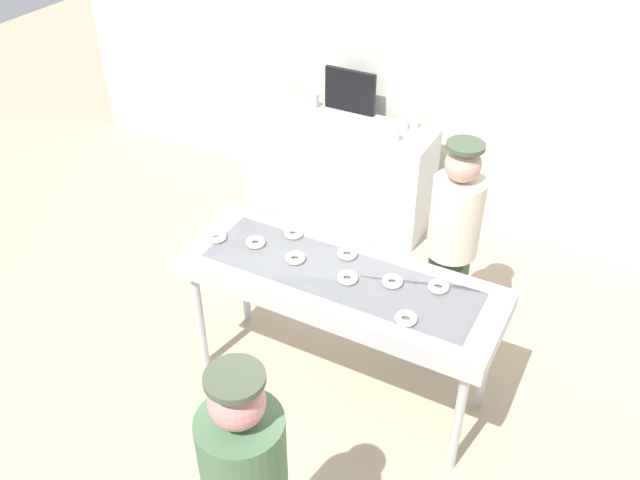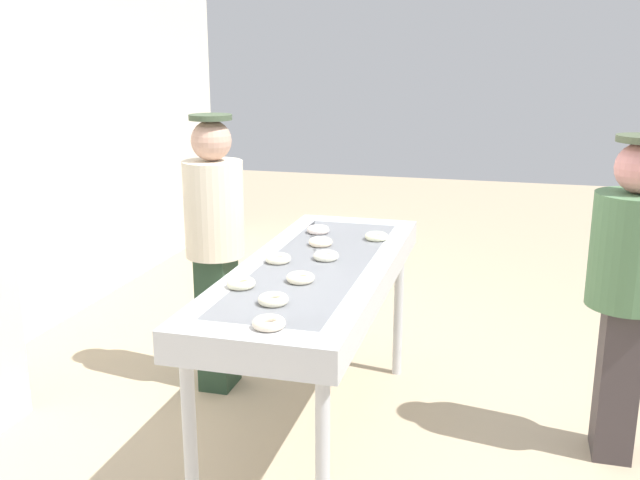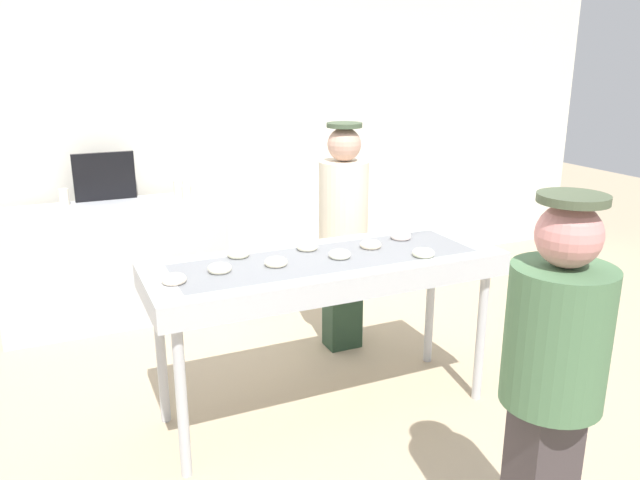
# 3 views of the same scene
# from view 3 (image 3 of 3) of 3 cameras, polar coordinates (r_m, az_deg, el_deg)

# --- Properties ---
(ground_plane) EXTENTS (16.00, 16.00, 0.00)m
(ground_plane) POSITION_cam_3_polar(r_m,az_deg,el_deg) (3.88, 0.55, -15.15)
(ground_plane) COLOR tan
(back_wall) EXTENTS (8.00, 0.12, 3.28)m
(back_wall) POSITION_cam_3_polar(r_m,az_deg,el_deg) (5.51, -9.81, 12.21)
(back_wall) COLOR silver
(back_wall) RESTS_ON ground
(fryer_conveyor) EXTENTS (2.00, 0.70, 0.96)m
(fryer_conveyor) POSITION_cam_3_polar(r_m,az_deg,el_deg) (3.50, 0.59, -2.86)
(fryer_conveyor) COLOR #B7BABF
(fryer_conveyor) RESTS_ON ground
(sugar_donut_0) EXTENTS (0.17, 0.17, 0.04)m
(sugar_donut_0) POSITION_cam_3_polar(r_m,az_deg,el_deg) (3.47, 1.82, -1.34)
(sugar_donut_0) COLOR white
(sugar_donut_0) RESTS_ON fryer_conveyor
(sugar_donut_1) EXTENTS (0.16, 0.16, 0.04)m
(sugar_donut_1) POSITION_cam_3_polar(r_m,az_deg,el_deg) (3.66, 4.66, -0.43)
(sugar_donut_1) COLOR #FDE6C2
(sugar_donut_1) RESTS_ON fryer_conveyor
(sugar_donut_2) EXTENTS (0.18, 0.18, 0.04)m
(sugar_donut_2) POSITION_cam_3_polar(r_m,az_deg,el_deg) (3.29, -9.17, -2.58)
(sugar_donut_2) COLOR #F3ECCA
(sugar_donut_2) RESTS_ON fryer_conveyor
(sugar_donut_3) EXTENTS (0.17, 0.17, 0.04)m
(sugar_donut_3) POSITION_cam_3_polar(r_m,az_deg,el_deg) (3.51, -7.49, -1.24)
(sugar_donut_3) COLOR #F0EBC3
(sugar_donut_3) RESTS_ON fryer_conveyor
(sugar_donut_4) EXTENTS (0.17, 0.17, 0.04)m
(sugar_donut_4) POSITION_cam_3_polar(r_m,az_deg,el_deg) (3.85, 7.41, 0.36)
(sugar_donut_4) COLOR white
(sugar_donut_4) RESTS_ON fryer_conveyor
(sugar_donut_5) EXTENTS (0.18, 0.18, 0.04)m
(sugar_donut_5) POSITION_cam_3_polar(r_m,az_deg,el_deg) (3.61, -1.17, -0.60)
(sugar_donut_5) COLOR #F4EAC8
(sugar_donut_5) RESTS_ON fryer_conveyor
(sugar_donut_6) EXTENTS (0.17, 0.17, 0.04)m
(sugar_donut_6) POSITION_cam_3_polar(r_m,az_deg,el_deg) (3.17, -13.22, -3.52)
(sugar_donut_6) COLOR #F5E1C4
(sugar_donut_6) RESTS_ON fryer_conveyor
(sugar_donut_7) EXTENTS (0.16, 0.16, 0.04)m
(sugar_donut_7) POSITION_cam_3_polar(r_m,az_deg,el_deg) (3.35, -4.05, -2.03)
(sugar_donut_7) COLOR #FDF0CA
(sugar_donut_7) RESTS_ON fryer_conveyor
(sugar_donut_8) EXTENTS (0.18, 0.18, 0.04)m
(sugar_donut_8) POSITION_cam_3_polar(r_m,az_deg,el_deg) (3.54, 9.43, -1.18)
(sugar_donut_8) COLOR #EDEFC3
(sugar_donut_8) RESTS_ON fryer_conveyor
(worker_baker) EXTENTS (0.34, 0.34, 1.61)m
(worker_baker) POSITION_cam_3_polar(r_m,az_deg,el_deg) (4.31, 2.15, 1.42)
(worker_baker) COLOR #243C29
(worker_baker) RESTS_ON ground
(customer_waiting) EXTENTS (0.38, 0.38, 1.58)m
(customer_waiting) POSITION_cam_3_polar(r_m,az_deg,el_deg) (2.53, 20.54, -10.95)
(customer_waiting) COLOR #3C3536
(customer_waiting) RESTS_ON ground
(prep_counter) EXTENTS (1.69, 0.52, 0.94)m
(prep_counter) POSITION_cam_3_polar(r_m,az_deg,el_deg) (5.14, -18.19, -2.08)
(prep_counter) COLOR #B7BABF
(prep_counter) RESTS_ON ground
(paper_cup_0) EXTENTS (0.07, 0.07, 0.13)m
(paper_cup_0) POSITION_cam_3_polar(r_m,az_deg,el_deg) (4.96, -12.10, 4.15)
(paper_cup_0) COLOR beige
(paper_cup_0) RESTS_ON prep_counter
(paper_cup_1) EXTENTS (0.07, 0.07, 0.13)m
(paper_cup_1) POSITION_cam_3_polar(r_m,az_deg,el_deg) (5.25, -12.23, 4.81)
(paper_cup_1) COLOR beige
(paper_cup_1) RESTS_ON prep_counter
(paper_cup_2) EXTENTS (0.07, 0.07, 0.13)m
(paper_cup_2) POSITION_cam_3_polar(r_m,az_deg,el_deg) (5.18, -12.83, 4.61)
(paper_cup_2) COLOR beige
(paper_cup_2) RESTS_ON prep_counter
(paper_cup_3) EXTENTS (0.07, 0.07, 0.13)m
(paper_cup_3) POSITION_cam_3_polar(r_m,az_deg,el_deg) (5.12, -22.38, 3.64)
(paper_cup_3) COLOR beige
(paper_cup_3) RESTS_ON prep_counter
(menu_display) EXTENTS (0.46, 0.04, 0.37)m
(menu_display) POSITION_cam_3_polar(r_m,az_deg,el_deg) (5.18, -19.12, 5.52)
(menu_display) COLOR black
(menu_display) RESTS_ON prep_counter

